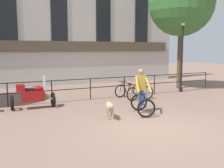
% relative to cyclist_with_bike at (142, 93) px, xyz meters
% --- Properties ---
extents(ground_plane, '(60.00, 60.00, 0.00)m').
position_rel_cyclist_with_bike_xyz_m(ground_plane, '(-0.79, -1.84, -0.76)').
color(ground_plane, '#846656').
extents(canal_railing, '(15.05, 0.05, 1.05)m').
position_rel_cyclist_with_bike_xyz_m(canal_railing, '(-0.79, 3.36, -0.05)').
color(canal_railing, black).
rests_on(canal_railing, ground_plane).
extents(building_facade, '(18.00, 0.72, 10.26)m').
position_rel_cyclist_with_bike_xyz_m(building_facade, '(-0.79, 9.15, 4.34)').
color(building_facade, beige).
rests_on(building_facade, ground_plane).
extents(cyclist_with_bike, '(1.01, 1.32, 1.70)m').
position_rel_cyclist_with_bike_xyz_m(cyclist_with_bike, '(0.00, 0.00, 0.00)').
color(cyclist_with_bike, black).
rests_on(cyclist_with_bike, ground_plane).
extents(dog, '(0.41, 0.93, 0.60)m').
position_rel_cyclist_with_bike_xyz_m(dog, '(-1.44, -0.19, -0.35)').
color(dog, tan).
rests_on(dog, ground_plane).
extents(parked_motorcycle, '(1.79, 0.68, 1.35)m').
position_rel_cyclist_with_bike_xyz_m(parked_motorcycle, '(-3.63, 2.62, -0.20)').
color(parked_motorcycle, black).
rests_on(parked_motorcycle, ground_plane).
extents(parked_bicycle_near_lamp, '(0.76, 1.16, 0.86)m').
position_rel_cyclist_with_bike_xyz_m(parked_bicycle_near_lamp, '(0.83, 2.70, -0.41)').
color(parked_bicycle_near_lamp, black).
rests_on(parked_bicycle_near_lamp, ground_plane).
extents(parked_bicycle_mid_left, '(0.80, 1.18, 0.86)m').
position_rel_cyclist_with_bike_xyz_m(parked_bicycle_mid_left, '(1.78, 2.70, -0.41)').
color(parked_bicycle_mid_left, black).
rests_on(parked_bicycle_mid_left, ground_plane).
extents(street_lamp, '(0.28, 0.28, 4.00)m').
position_rel_cyclist_with_bike_xyz_m(street_lamp, '(4.76, 3.30, 1.50)').
color(street_lamp, black).
rests_on(street_lamp, ground_plane).
extents(tree_canalside_right, '(3.94, 3.94, 7.14)m').
position_rel_cyclist_with_bike_xyz_m(tree_canalside_right, '(5.51, 4.39, 4.39)').
color(tree_canalside_right, brown).
rests_on(tree_canalside_right, ground_plane).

